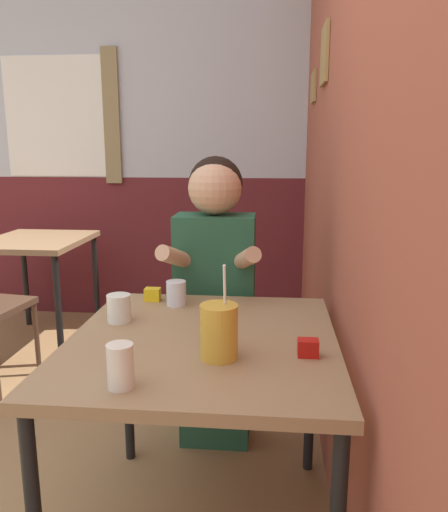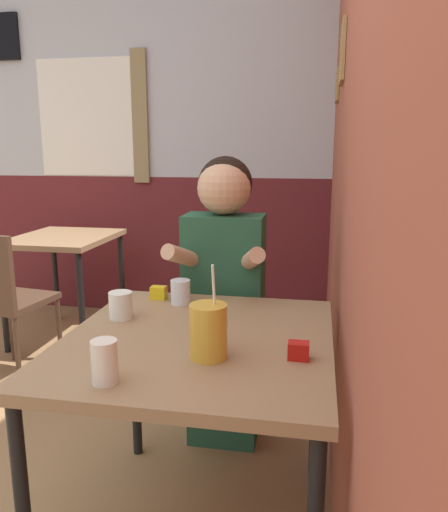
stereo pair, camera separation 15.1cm
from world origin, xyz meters
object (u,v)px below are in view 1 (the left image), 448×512
Objects in this scene: background_table at (37,252)px; person_seated at (215,293)px; cocktail_pitcher at (219,331)px; main_table at (203,358)px.

background_table is 0.58× the size of person_seated.
person_seated is (1.32, -1.05, 0.06)m from background_table.
cocktail_pitcher is at bearing -82.71° from person_seated.
main_table is 1.23× the size of background_table.
main_table is 0.71× the size of person_seated.
person_seated is 4.65× the size of cocktail_pitcher.
background_table is 1.69m from person_seated.
person_seated is 0.77m from cocktail_pitcher.
person_seated reaches higher than cocktail_pitcher.
background_table is 2.69× the size of cocktail_pitcher.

